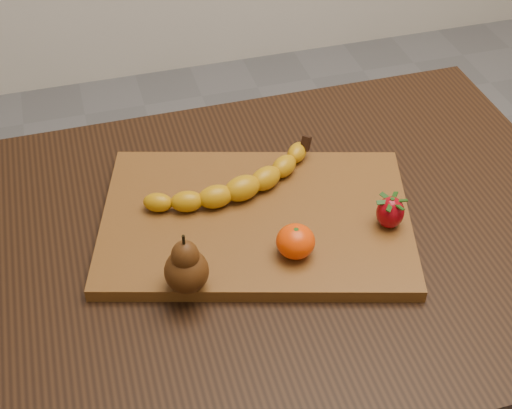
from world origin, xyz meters
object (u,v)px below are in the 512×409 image
object	(u,v)px
table	(263,281)
mandarin	(296,241)
cutting_board	(256,220)
pear	(186,262)

from	to	relation	value
table	mandarin	size ratio (longest dim) A/B	18.53
table	cutting_board	distance (m)	0.11
table	cutting_board	world-z (taller)	cutting_board
table	pear	bearing A→B (deg)	-147.17
cutting_board	mandarin	distance (m)	0.10
pear	table	bearing A→B (deg)	32.83
table	cutting_board	size ratio (longest dim) A/B	2.22
cutting_board	table	bearing A→B (deg)	-66.01
pear	mandarin	xyz separation A→B (m)	(0.15, 0.02, -0.02)
table	cutting_board	xyz separation A→B (m)	(-0.00, 0.03, 0.11)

